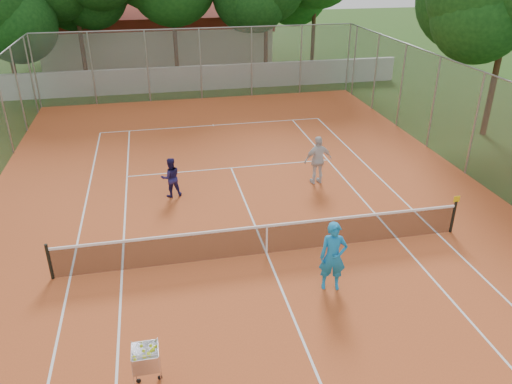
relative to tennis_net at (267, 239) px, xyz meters
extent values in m
plane|color=#1D3C10|center=(0.00, 0.00, -0.51)|extent=(120.00, 120.00, 0.00)
cube|color=#BD5224|center=(0.00, 0.00, -0.50)|extent=(18.00, 34.00, 0.02)
cube|color=white|center=(0.00, 0.00, -0.49)|extent=(10.98, 23.78, 0.01)
cube|color=black|center=(0.00, 0.00, 0.00)|extent=(11.88, 0.10, 0.98)
cube|color=slate|center=(0.00, 0.00, 1.49)|extent=(18.00, 34.00, 4.00)
cube|color=silver|center=(0.00, 19.00, 0.24)|extent=(26.00, 0.30, 1.50)
cube|color=beige|center=(-2.00, 29.00, 1.69)|extent=(16.40, 9.00, 4.40)
cube|color=black|center=(0.00, 22.00, 4.49)|extent=(29.00, 19.00, 10.00)
imported|color=#177FC5|center=(1.29, -1.91, 0.47)|extent=(0.78, 0.60, 1.91)
imported|color=#201B53|center=(-2.48, 4.37, 0.24)|extent=(0.79, 0.66, 1.45)
imported|color=silver|center=(2.97, 4.36, 0.44)|extent=(1.13, 0.57, 1.85)
cube|color=silver|center=(-3.44, -4.38, 0.09)|extent=(0.60, 0.60, 1.16)
camera|label=1|loc=(-2.84, -11.96, 7.57)|focal=35.00mm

